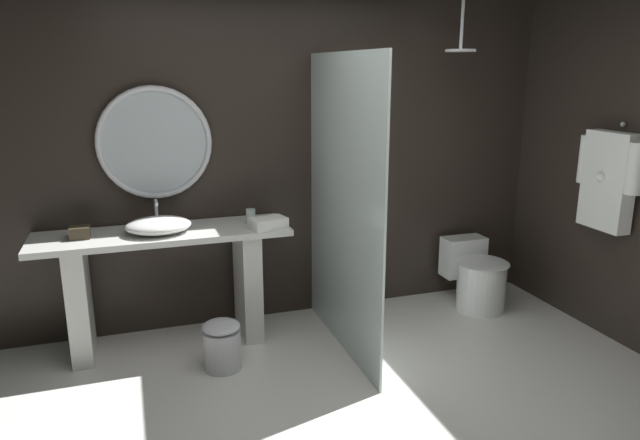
{
  "coord_description": "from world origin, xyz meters",
  "views": [
    {
      "loc": [
        -1.05,
        -2.51,
        1.98
      ],
      "look_at": [
        0.1,
        0.93,
        1.02
      ],
      "focal_mm": 32.62,
      "sensor_mm": 36.0,
      "label": 1
    }
  ],
  "objects_px": {
    "tissue_box": "(80,232)",
    "rain_shower_head": "(461,46)",
    "toilet": "(476,277)",
    "folded_hand_towel": "(268,223)",
    "vessel_sink": "(158,225)",
    "hanging_bathrobe": "(608,177)",
    "waste_bin": "(222,345)",
    "tumbler_cup": "(251,216)",
    "round_wall_mirror": "(155,143)"
  },
  "relations": [
    {
      "from": "round_wall_mirror",
      "to": "rain_shower_head",
      "type": "bearing_deg",
      "value": -6.96
    },
    {
      "from": "waste_bin",
      "to": "folded_hand_towel",
      "type": "xyz_separation_m",
      "value": [
        0.41,
        0.32,
        0.73
      ]
    },
    {
      "from": "toilet",
      "to": "round_wall_mirror",
      "type": "bearing_deg",
      "value": 172.2
    },
    {
      "from": "toilet",
      "to": "folded_hand_towel",
      "type": "height_order",
      "value": "folded_hand_towel"
    },
    {
      "from": "hanging_bathrobe",
      "to": "waste_bin",
      "type": "height_order",
      "value": "hanging_bathrobe"
    },
    {
      "from": "vessel_sink",
      "to": "toilet",
      "type": "height_order",
      "value": "vessel_sink"
    },
    {
      "from": "rain_shower_head",
      "to": "folded_hand_towel",
      "type": "relative_size",
      "value": 1.61
    },
    {
      "from": "hanging_bathrobe",
      "to": "tumbler_cup",
      "type": "bearing_deg",
      "value": 160.8
    },
    {
      "from": "tumbler_cup",
      "to": "hanging_bathrobe",
      "type": "xyz_separation_m",
      "value": [
        2.44,
        -0.85,
        0.3
      ]
    },
    {
      "from": "tumbler_cup",
      "to": "tissue_box",
      "type": "relative_size",
      "value": 0.84
    },
    {
      "from": "round_wall_mirror",
      "to": "waste_bin",
      "type": "bearing_deg",
      "value": -67.18
    },
    {
      "from": "hanging_bathrobe",
      "to": "waste_bin",
      "type": "relative_size",
      "value": 2.26
    },
    {
      "from": "waste_bin",
      "to": "folded_hand_towel",
      "type": "height_order",
      "value": "folded_hand_towel"
    },
    {
      "from": "round_wall_mirror",
      "to": "hanging_bathrobe",
      "type": "xyz_separation_m",
      "value": [
        3.07,
        -1.08,
        -0.24
      ]
    },
    {
      "from": "round_wall_mirror",
      "to": "toilet",
      "type": "height_order",
      "value": "round_wall_mirror"
    },
    {
      "from": "round_wall_mirror",
      "to": "rain_shower_head",
      "type": "relative_size",
      "value": 2.0
    },
    {
      "from": "toilet",
      "to": "folded_hand_towel",
      "type": "distance_m",
      "value": 1.92
    },
    {
      "from": "tissue_box",
      "to": "rain_shower_head",
      "type": "xyz_separation_m",
      "value": [
        2.83,
        -0.03,
        1.23
      ]
    },
    {
      "from": "round_wall_mirror",
      "to": "rain_shower_head",
      "type": "xyz_separation_m",
      "value": [
        2.29,
        -0.28,
        0.68
      ]
    },
    {
      "from": "rain_shower_head",
      "to": "toilet",
      "type": "height_order",
      "value": "rain_shower_head"
    },
    {
      "from": "rain_shower_head",
      "to": "folded_hand_towel",
      "type": "height_order",
      "value": "rain_shower_head"
    },
    {
      "from": "tumbler_cup",
      "to": "round_wall_mirror",
      "type": "xyz_separation_m",
      "value": [
        -0.63,
        0.23,
        0.54
      ]
    },
    {
      "from": "vessel_sink",
      "to": "tissue_box",
      "type": "xyz_separation_m",
      "value": [
        -0.51,
        0.03,
        -0.02
      ]
    },
    {
      "from": "tumbler_cup",
      "to": "rain_shower_head",
      "type": "bearing_deg",
      "value": -1.58
    },
    {
      "from": "rain_shower_head",
      "to": "hanging_bathrobe",
      "type": "relative_size",
      "value": 0.52
    },
    {
      "from": "tumbler_cup",
      "to": "hanging_bathrobe",
      "type": "relative_size",
      "value": 0.14
    },
    {
      "from": "rain_shower_head",
      "to": "hanging_bathrobe",
      "type": "xyz_separation_m",
      "value": [
        0.78,
        -0.8,
        -0.92
      ]
    },
    {
      "from": "round_wall_mirror",
      "to": "folded_hand_towel",
      "type": "bearing_deg",
      "value": -29.46
    },
    {
      "from": "tumbler_cup",
      "to": "folded_hand_towel",
      "type": "height_order",
      "value": "tumbler_cup"
    },
    {
      "from": "rain_shower_head",
      "to": "toilet",
      "type": "xyz_separation_m",
      "value": [
        0.24,
        -0.07,
        -1.88
      ]
    },
    {
      "from": "round_wall_mirror",
      "to": "toilet",
      "type": "distance_m",
      "value": 2.82
    },
    {
      "from": "vessel_sink",
      "to": "hanging_bathrobe",
      "type": "xyz_separation_m",
      "value": [
        3.1,
        -0.8,
        0.3
      ]
    },
    {
      "from": "round_wall_mirror",
      "to": "folded_hand_towel",
      "type": "relative_size",
      "value": 3.21
    },
    {
      "from": "tumbler_cup",
      "to": "waste_bin",
      "type": "height_order",
      "value": "tumbler_cup"
    },
    {
      "from": "folded_hand_towel",
      "to": "round_wall_mirror",
      "type": "bearing_deg",
      "value": 150.54
    },
    {
      "from": "vessel_sink",
      "to": "rain_shower_head",
      "type": "relative_size",
      "value": 1.11
    },
    {
      "from": "round_wall_mirror",
      "to": "waste_bin",
      "type": "distance_m",
      "value": 1.51
    },
    {
      "from": "rain_shower_head",
      "to": "waste_bin",
      "type": "bearing_deg",
      "value": -167.13
    },
    {
      "from": "rain_shower_head",
      "to": "tissue_box",
      "type": "bearing_deg",
      "value": 179.36
    },
    {
      "from": "vessel_sink",
      "to": "tissue_box",
      "type": "distance_m",
      "value": 0.51
    },
    {
      "from": "vessel_sink",
      "to": "hanging_bathrobe",
      "type": "relative_size",
      "value": 0.58
    },
    {
      "from": "waste_bin",
      "to": "folded_hand_towel",
      "type": "distance_m",
      "value": 0.9
    },
    {
      "from": "rain_shower_head",
      "to": "vessel_sink",
      "type": "bearing_deg",
      "value": -179.98
    },
    {
      "from": "tissue_box",
      "to": "rain_shower_head",
      "type": "distance_m",
      "value": 3.09
    },
    {
      "from": "vessel_sink",
      "to": "folded_hand_towel",
      "type": "height_order",
      "value": "vessel_sink"
    },
    {
      "from": "hanging_bathrobe",
      "to": "folded_hand_towel",
      "type": "bearing_deg",
      "value": 163.96
    },
    {
      "from": "round_wall_mirror",
      "to": "hanging_bathrobe",
      "type": "bearing_deg",
      "value": -19.43
    },
    {
      "from": "vessel_sink",
      "to": "round_wall_mirror",
      "type": "height_order",
      "value": "round_wall_mirror"
    },
    {
      "from": "round_wall_mirror",
      "to": "waste_bin",
      "type": "xyz_separation_m",
      "value": [
        0.31,
        -0.73,
        -1.28
      ]
    },
    {
      "from": "toilet",
      "to": "folded_hand_towel",
      "type": "relative_size",
      "value": 2.48
    }
  ]
}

